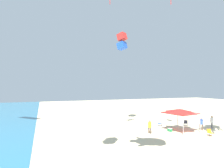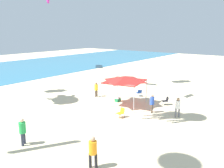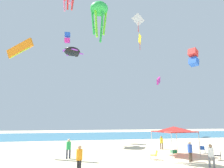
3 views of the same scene
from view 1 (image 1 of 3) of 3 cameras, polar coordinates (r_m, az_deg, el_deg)
ground at (r=25.74m, az=25.00°, el=-14.16°), size 120.00×120.00×0.10m
canopy_tent at (r=26.45m, az=20.11°, el=-7.83°), size 4.18×4.04×2.98m
folding_chair_near_cooler at (r=25.86m, az=27.77°, el=-12.90°), size 0.73×0.65×0.82m
folding_chair_left_of_tent at (r=29.32m, az=14.66°, el=-11.50°), size 0.79×0.81×0.82m
folding_chair_right_of_tent at (r=30.82m, az=21.62°, el=-10.94°), size 0.81×0.80×0.82m
cooler_box at (r=26.50m, az=17.25°, el=-13.25°), size 0.62×0.41×0.40m
person_beachcomber at (r=24.65m, az=11.45°, el=-12.39°), size 0.44×0.39×1.66m
person_kite_handler at (r=30.55m, az=28.25°, el=-9.94°), size 0.41×0.41×1.75m
person_by_tent at (r=28.66m, az=25.64°, el=-10.60°), size 0.42×0.41×1.73m
kite_box_red at (r=30.17m, az=3.07°, el=12.91°), size 1.80×1.73×2.72m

